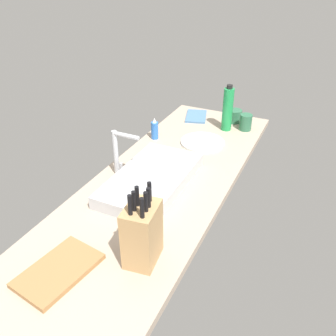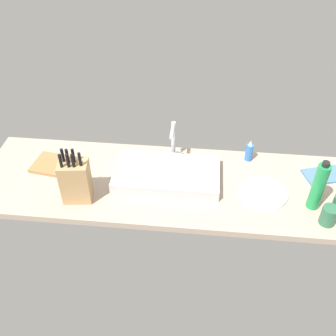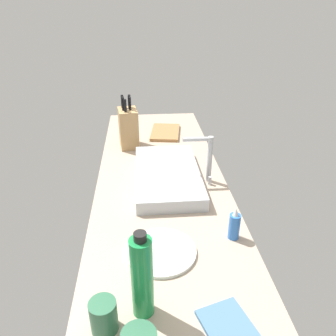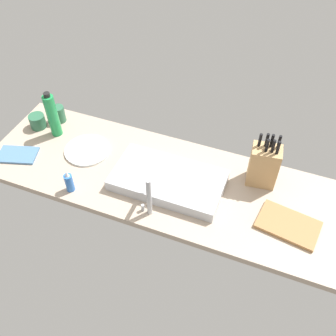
% 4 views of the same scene
% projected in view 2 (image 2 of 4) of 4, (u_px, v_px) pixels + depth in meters
% --- Properties ---
extents(countertop_slab, '(1.95, 0.60, 0.04)m').
position_uv_depth(countertop_slab, '(166.00, 185.00, 2.05)').
color(countertop_slab, tan).
rests_on(countertop_slab, ground).
extents(sink_basin, '(0.54, 0.29, 0.06)m').
position_uv_depth(sink_basin, '(167.00, 174.00, 2.04)').
color(sink_basin, '#B7BABF').
rests_on(sink_basin, countertop_slab).
extents(faucet, '(0.06, 0.14, 0.22)m').
position_uv_depth(faucet, '(173.00, 138.00, 2.10)').
color(faucet, '#B7BABF').
rests_on(faucet, countertop_slab).
extents(knife_block, '(0.15, 0.12, 0.29)m').
position_uv_depth(knife_block, '(75.00, 181.00, 1.88)').
color(knife_block, tan).
rests_on(knife_block, countertop_slab).
extents(cutting_board, '(0.29, 0.21, 0.02)m').
position_uv_depth(cutting_board, '(58.00, 165.00, 2.13)').
color(cutting_board, '#9E7042').
rests_on(cutting_board, countertop_slab).
extents(soap_bottle, '(0.04, 0.04, 0.13)m').
position_uv_depth(soap_bottle, '(249.00, 152.00, 2.14)').
color(soap_bottle, blue).
rests_on(soap_bottle, countertop_slab).
extents(water_bottle, '(0.06, 0.06, 0.27)m').
position_uv_depth(water_bottle, '(318.00, 186.00, 1.82)').
color(water_bottle, '#1E8E47').
rests_on(water_bottle, countertop_slab).
extents(dinner_plate, '(0.24, 0.24, 0.01)m').
position_uv_depth(dinner_plate, '(263.00, 193.00, 1.97)').
color(dinner_plate, silver).
rests_on(dinner_plate, countertop_slab).
extents(dish_towel, '(0.23, 0.18, 0.01)m').
position_uv_depth(dish_towel, '(324.00, 175.00, 2.07)').
color(dish_towel, teal).
rests_on(dish_towel, countertop_slab).
extents(ceramic_cup, '(0.07, 0.07, 0.10)m').
position_uv_depth(ceramic_cup, '(329.00, 216.00, 1.79)').
color(ceramic_cup, '#2D6647').
rests_on(ceramic_cup, countertop_slab).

